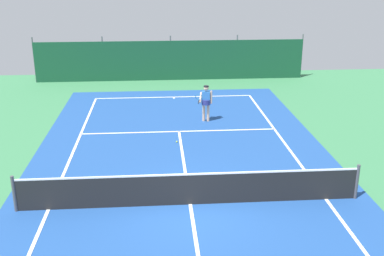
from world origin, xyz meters
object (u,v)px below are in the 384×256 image
object	(u,v)px
tennis_net	(190,189)
tennis_ball_near_player	(177,142)
parked_car	(204,56)
tennis_player	(206,101)

from	to	relation	value
tennis_net	tennis_ball_near_player	size ratio (longest dim) A/B	153.33
tennis_net	parked_car	xyz separation A→B (m)	(2.33, 19.01, 0.33)
tennis_net	tennis_ball_near_player	world-z (taller)	tennis_net
tennis_net	tennis_ball_near_player	distance (m)	5.15
tennis_net	parked_car	distance (m)	19.16
tennis_ball_near_player	parked_car	size ratio (longest dim) A/B	0.02
tennis_net	tennis_player	world-z (taller)	tennis_player
tennis_net	tennis_ball_near_player	bearing A→B (deg)	91.73
parked_car	tennis_net	bearing A→B (deg)	84.66
tennis_net	tennis_ball_near_player	xyz separation A→B (m)	(-0.15, 5.13, -0.48)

